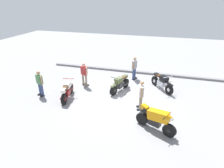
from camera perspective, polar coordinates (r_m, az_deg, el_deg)
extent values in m
plane|color=gray|center=(10.96, 3.17, -5.06)|extent=(40.00, 40.00, 0.00)
cube|color=gray|center=(15.03, 7.10, 3.73)|extent=(14.00, 0.30, 0.15)
cylinder|color=black|center=(11.95, -12.43, -1.34)|extent=(0.27, 0.62, 0.60)
cylinder|color=black|center=(10.82, -14.40, -4.50)|extent=(0.27, 0.62, 0.60)
cylinder|color=maroon|center=(11.95, -12.43, -1.34)|extent=(0.22, 0.24, 0.21)
cylinder|color=maroon|center=(10.82, -14.40, -4.50)|extent=(0.22, 0.24, 0.21)
cube|color=maroon|center=(11.29, -13.48, -2.51)|extent=(0.38, 0.60, 0.32)
cube|color=white|center=(11.29, -13.39, -0.24)|extent=(0.42, 0.61, 0.30)
cube|color=white|center=(11.81, -12.57, 0.10)|extent=(0.24, 0.46, 0.08)
cube|color=#4C331E|center=(10.90, -14.08, -1.16)|extent=(0.37, 0.64, 0.12)
cube|color=white|center=(10.65, -14.56, -1.96)|extent=(0.28, 0.36, 0.18)
cylinder|color=maroon|center=(11.04, -14.91, -3.65)|extent=(0.21, 0.57, 0.16)
cylinder|color=maroon|center=(11.47, -13.04, 1.59)|extent=(0.69, 0.17, 0.04)
sphere|color=silver|center=(11.74, -12.64, 1.12)|extent=(0.16, 0.16, 0.16)
cylinder|color=black|center=(8.61, 16.99, -13.36)|extent=(0.61, 0.40, 0.60)
cylinder|color=black|center=(9.08, 9.25, -10.21)|extent=(0.64, 0.46, 0.60)
cylinder|color=black|center=(8.61, 16.99, -13.36)|extent=(0.27, 0.25, 0.21)
cylinder|color=black|center=(9.08, 9.25, -10.21)|extent=(0.27, 0.25, 0.21)
cube|color=black|center=(8.79, 12.77, -11.13)|extent=(0.63, 0.50, 0.32)
cube|color=orange|center=(8.51, 13.91, -9.31)|extent=(1.05, 0.75, 0.57)
cone|color=orange|center=(8.25, 17.21, -9.67)|extent=(0.47, 0.46, 0.39)
cube|color=black|center=(8.62, 11.62, -8.00)|extent=(0.65, 0.49, 0.12)
cube|color=orange|center=(8.70, 9.96, -6.89)|extent=(0.41, 0.35, 0.23)
cylinder|color=black|center=(8.71, 9.87, -8.22)|extent=(0.40, 0.25, 0.17)
cylinder|color=black|center=(8.83, 10.43, -7.78)|extent=(0.40, 0.25, 0.17)
cylinder|color=black|center=(8.29, 16.35, -9.23)|extent=(0.34, 0.65, 0.04)
sphere|color=silver|center=(8.26, 17.67, -10.14)|extent=(0.16, 0.16, 0.16)
cylinder|color=black|center=(11.42, 0.48, -1.99)|extent=(0.36, 0.62, 0.60)
cylinder|color=black|center=(12.43, 4.14, 0.29)|extent=(0.36, 0.62, 0.60)
cylinder|color=#333333|center=(11.42, 0.48, -1.99)|extent=(0.24, 0.26, 0.21)
cylinder|color=#333333|center=(12.43, 4.14, 0.29)|extent=(0.24, 0.26, 0.21)
cube|color=#333333|center=(11.91, 2.53, -0.29)|extent=(0.46, 0.62, 0.32)
cube|color=#515B38|center=(11.59, 2.02, 1.16)|extent=(0.50, 0.64, 0.30)
cube|color=#515B38|center=(11.28, 0.49, -0.50)|extent=(0.30, 0.47, 0.08)
cube|color=brown|center=(11.93, 3.25, 1.95)|extent=(0.45, 0.65, 0.12)
cube|color=#515B38|center=(12.17, 4.02, 2.31)|extent=(0.32, 0.38, 0.18)
cylinder|color=#333333|center=(12.16, 4.25, -0.05)|extent=(0.30, 0.56, 0.16)
cylinder|color=#333333|center=(11.25, 1.08, 1.78)|extent=(0.67, 0.28, 0.04)
sphere|color=silver|center=(11.16, 0.42, 0.47)|extent=(0.16, 0.16, 0.16)
cylinder|color=black|center=(12.00, 16.95, -1.65)|extent=(0.50, 0.57, 0.64)
cylinder|color=black|center=(13.00, 12.90, 0.95)|extent=(0.50, 0.57, 0.64)
cylinder|color=silver|center=(12.00, 16.95, -1.65)|extent=(0.25, 0.26, 0.22)
cylinder|color=silver|center=(13.00, 12.90, 0.95)|extent=(0.25, 0.26, 0.22)
cube|color=silver|center=(12.49, 14.75, 0.20)|extent=(0.57, 0.61, 0.32)
cube|color=black|center=(12.19, 15.53, 1.55)|extent=(0.61, 0.63, 0.30)
cube|color=black|center=(11.86, 17.16, -0.14)|extent=(0.41, 0.44, 0.08)
cube|color=#4C2D19|center=(12.50, 14.27, 2.39)|extent=(0.59, 0.63, 0.12)
cube|color=black|center=(12.72, 13.44, 2.79)|extent=(0.37, 0.39, 0.18)
cylinder|color=silver|center=(12.89, 14.24, 0.81)|extent=(0.44, 0.50, 0.16)
cylinder|color=silver|center=(11.87, 16.65, 2.07)|extent=(0.56, 0.48, 0.04)
sphere|color=silver|center=(11.79, 17.21, 0.79)|extent=(0.16, 0.16, 0.16)
cylinder|color=#384772|center=(13.59, 6.46, 2.93)|extent=(0.15, 0.15, 0.82)
cube|color=black|center=(13.72, 6.62, 1.46)|extent=(0.28, 0.15, 0.08)
cylinder|color=#384772|center=(13.88, 6.95, 3.37)|extent=(0.15, 0.15, 0.82)
cube|color=black|center=(14.00, 7.11, 1.93)|extent=(0.28, 0.15, 0.08)
cube|color=#99999E|center=(13.49, 6.86, 5.90)|extent=(0.31, 0.50, 0.58)
cylinder|color=tan|center=(13.24, 6.42, 5.63)|extent=(0.11, 0.11, 0.54)
cylinder|color=tan|center=(13.73, 7.28, 6.30)|extent=(0.11, 0.11, 0.54)
sphere|color=tan|center=(13.36, 6.95, 7.64)|extent=(0.22, 0.22, 0.22)
cylinder|color=gray|center=(10.26, 8.57, -5.00)|extent=(0.16, 0.16, 0.81)
cube|color=black|center=(10.44, 8.11, -6.73)|extent=(0.28, 0.15, 0.08)
cylinder|color=gray|center=(9.99, 8.71, -5.92)|extent=(0.16, 0.16, 0.81)
cube|color=black|center=(10.17, 8.24, -7.68)|extent=(0.28, 0.15, 0.08)
cube|color=silver|center=(9.79, 8.90, -1.97)|extent=(0.31, 0.49, 0.57)
cylinder|color=tan|center=(10.03, 8.77, -1.18)|extent=(0.11, 0.11, 0.54)
cylinder|color=tan|center=(9.54, 9.04, -2.63)|extent=(0.11, 0.11, 0.54)
sphere|color=tan|center=(9.61, 9.06, 0.29)|extent=(0.22, 0.22, 0.22)
cylinder|color=gray|center=(12.61, -7.84, 0.98)|extent=(0.17, 0.17, 0.80)
cube|color=black|center=(12.79, -7.54, -0.41)|extent=(0.21, 0.28, 0.08)
cylinder|color=gray|center=(12.83, -8.75, 1.37)|extent=(0.17, 0.17, 0.80)
cube|color=black|center=(13.01, -8.45, -0.01)|extent=(0.21, 0.28, 0.08)
cube|color=#B23333|center=(12.46, -8.49, 4.05)|extent=(0.50, 0.40, 0.57)
cylinder|color=#D8AD8C|center=(12.26, -7.69, 3.83)|extent=(0.12, 0.12, 0.53)
cylinder|color=#D8AD8C|center=(12.65, -9.28, 4.41)|extent=(0.12, 0.12, 0.53)
sphere|color=#D8AD8C|center=(12.32, -8.62, 5.88)|extent=(0.22, 0.22, 0.22)
cylinder|color=#384772|center=(12.26, -21.08, -1.35)|extent=(0.17, 0.17, 0.78)
cube|color=black|center=(12.39, -21.07, -2.89)|extent=(0.21, 0.28, 0.08)
cylinder|color=#384772|center=(12.00, -20.39, -1.80)|extent=(0.17, 0.17, 0.78)
cube|color=black|center=(12.13, -20.39, -3.37)|extent=(0.21, 0.28, 0.08)
cube|color=#4C7F4C|center=(11.86, -21.22, 1.32)|extent=(0.49, 0.39, 0.55)
cylinder|color=tan|center=(12.08, -21.82, 1.72)|extent=(0.12, 0.12, 0.52)
cylinder|color=tan|center=(11.63, -20.63, 1.04)|extent=(0.12, 0.12, 0.52)
sphere|color=tan|center=(11.71, -21.53, 3.16)|extent=(0.21, 0.21, 0.21)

